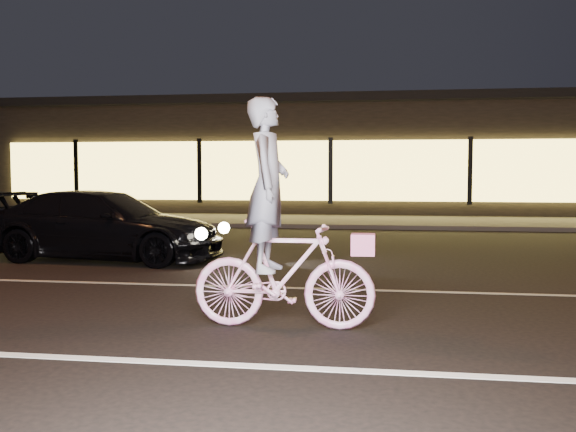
# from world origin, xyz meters

# --- Properties ---
(ground) EXTENTS (90.00, 90.00, 0.00)m
(ground) POSITION_xyz_m (0.00, 0.00, 0.00)
(ground) COLOR black
(ground) RESTS_ON ground
(lane_stripe_near) EXTENTS (60.00, 0.12, 0.01)m
(lane_stripe_near) POSITION_xyz_m (0.00, -1.50, 0.00)
(lane_stripe_near) COLOR silver
(lane_stripe_near) RESTS_ON ground
(lane_stripe_far) EXTENTS (60.00, 0.10, 0.01)m
(lane_stripe_far) POSITION_xyz_m (0.00, 2.00, 0.00)
(lane_stripe_far) COLOR gray
(lane_stripe_far) RESTS_ON ground
(sidewalk) EXTENTS (30.00, 4.00, 0.12)m
(sidewalk) POSITION_xyz_m (0.00, 13.00, 0.06)
(sidewalk) COLOR #383533
(sidewalk) RESTS_ON ground
(storefront) EXTENTS (25.40, 8.42, 4.20)m
(storefront) POSITION_xyz_m (0.00, 18.97, 2.15)
(storefront) COLOR black
(storefront) RESTS_ON ground
(cyclist) EXTENTS (1.84, 0.63, 2.32)m
(cyclist) POSITION_xyz_m (0.74, -0.21, 0.82)
(cyclist) COLOR #EF42A9
(cyclist) RESTS_ON ground
(sedan) EXTENTS (4.39, 2.07, 1.24)m
(sedan) POSITION_xyz_m (-3.14, 4.27, 0.62)
(sedan) COLOR black
(sedan) RESTS_ON ground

